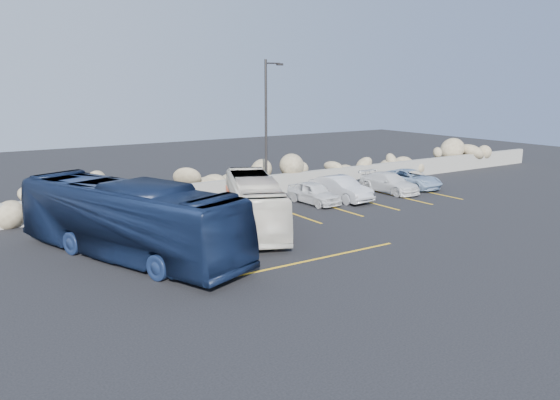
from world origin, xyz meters
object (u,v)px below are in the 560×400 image
car_a (314,193)px  tour_coach (128,220)px  car_c (389,183)px  car_b (341,188)px  lamppost (267,129)px  vintage_bus (254,203)px  car_d (410,179)px

car_a → tour_coach: bearing=-164.4°
tour_coach → car_c: 18.41m
car_a → car_b: (1.88, -0.10, 0.08)m
lamppost → car_a: (2.46, -1.10, -3.67)m
tour_coach → car_a: bearing=-2.6°
vintage_bus → car_d: vintage_bus is taller
tour_coach → car_c: size_ratio=2.61×
car_b → car_c: car_b is taller
car_c → car_b: bearing=179.6°
vintage_bus → car_c: bearing=37.7°
car_a → car_b: size_ratio=0.86×
vintage_bus → lamppost: bearing=74.9°
lamppost → car_c: size_ratio=1.89×
car_a → car_d: 8.23m
lamppost → vintage_bus: size_ratio=0.91×
car_d → car_b: bearing=179.7°
vintage_bus → car_c: vintage_bus is taller
car_a → car_c: car_a is taller
lamppost → car_b: lamppost is taller
car_c → car_d: (2.26, 0.37, -0.01)m
vintage_bus → tour_coach: 6.49m
car_d → car_c: bearing=-175.8°
vintage_bus → tour_coach: size_ratio=0.80×
car_c → lamppost: bearing=170.3°
car_a → car_b: 1.89m
car_c → car_d: bearing=6.6°
car_c → tour_coach: bearing=-170.0°
car_b → lamppost: bearing=161.3°
lamppost → vintage_bus: bearing=-128.7°
car_b → car_d: bearing=1.5°
lamppost → car_a: bearing=-24.0°
tour_coach → vintage_bus: bearing=-10.6°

